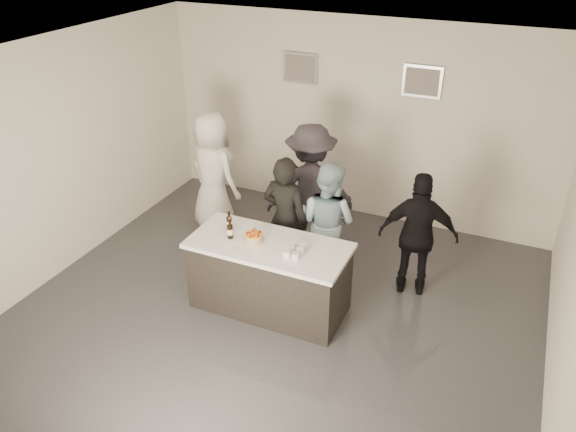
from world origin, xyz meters
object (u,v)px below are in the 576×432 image
object	(u,v)px
person_guest_right	(418,235)
person_guest_left	(213,173)
person_guest_back	(310,189)
cake	(254,238)
bar_counter	(269,276)
person_main_blue	(327,222)
person_main_black	(285,219)
beer_bottle_a	(229,220)
beer_bottle_b	(230,228)

from	to	relation	value
person_guest_right	person_guest_left	bearing A→B (deg)	-18.27
person_guest_back	cake	bearing A→B (deg)	59.35
person_guest_right	bar_counter	bearing A→B (deg)	23.49
person_main_blue	person_guest_right	distance (m)	1.13
person_main_black	person_guest_back	distance (m)	0.76
beer_bottle_a	person_guest_left	size ratio (longest dim) A/B	0.14
cake	person_guest_left	distance (m)	2.00
person_main_blue	person_guest_left	size ratio (longest dim) A/B	0.89
cake	beer_bottle_a	xyz separation A→B (m)	(-0.38, 0.11, 0.09)
bar_counter	person_guest_back	distance (m)	1.54
person_guest_back	beer_bottle_b	bearing A→B (deg)	49.19
bar_counter	beer_bottle_a	distance (m)	0.81
bar_counter	person_guest_right	distance (m)	1.86
person_guest_right	person_guest_back	world-z (taller)	person_guest_back
beer_bottle_a	person_main_black	bearing A→B (deg)	53.95
cake	person_guest_left	world-z (taller)	person_guest_left
beer_bottle_b	person_guest_back	world-z (taller)	person_guest_back
beer_bottle_a	bar_counter	bearing A→B (deg)	-9.63
cake	beer_bottle_a	world-z (taller)	beer_bottle_a
bar_counter	person_guest_back	xyz separation A→B (m)	(-0.08, 1.47, 0.47)
beer_bottle_a	person_main_black	distance (m)	0.79
person_main_blue	person_guest_left	bearing A→B (deg)	-0.97
beer_bottle_a	person_guest_back	size ratio (longest dim) A/B	0.14
beer_bottle_b	person_guest_left	size ratio (longest dim) A/B	0.14
cake	person_main_blue	xyz separation A→B (m)	(0.56, 0.92, -0.13)
beer_bottle_b	person_main_black	bearing A→B (deg)	65.75
person_main_black	person_main_blue	xyz separation A→B (m)	(0.49, 0.19, -0.03)
person_main_black	person_main_blue	distance (m)	0.53
bar_counter	person_guest_left	bearing A→B (deg)	138.05
person_main_blue	beer_bottle_b	bearing A→B (deg)	62.64
cake	person_guest_right	world-z (taller)	person_guest_right
person_main_blue	cake	bearing A→B (deg)	72.17
bar_counter	person_main_black	xyz separation A→B (m)	(-0.11, 0.72, 0.39)
bar_counter	beer_bottle_b	xyz separation A→B (m)	(-0.46, -0.06, 0.58)
beer_bottle_a	beer_bottle_b	bearing A→B (deg)	-57.83
beer_bottle_b	person_main_blue	distance (m)	1.31
beer_bottle_b	person_guest_right	distance (m)	2.26
cake	beer_bottle_a	bearing A→B (deg)	164.56
bar_counter	cake	distance (m)	0.52
beer_bottle_a	person_main_black	size ratio (longest dim) A/B	0.16
person_main_black	person_guest_back	size ratio (longest dim) A/B	0.91
beer_bottle_a	person_main_blue	xyz separation A→B (m)	(0.94, 0.81, -0.22)
person_main_black	person_guest_left	bearing A→B (deg)	-21.40
beer_bottle_b	person_main_black	size ratio (longest dim) A/B	0.16
cake	person_guest_back	bearing A→B (deg)	86.09
bar_counter	cake	xyz separation A→B (m)	(-0.18, -0.01, 0.49)
beer_bottle_a	cake	bearing A→B (deg)	-15.44
person_guest_left	beer_bottle_a	bearing A→B (deg)	146.97
person_guest_right	person_guest_back	distance (m)	1.64
cake	person_guest_right	xyz separation A→B (m)	(1.68, 1.05, -0.13)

